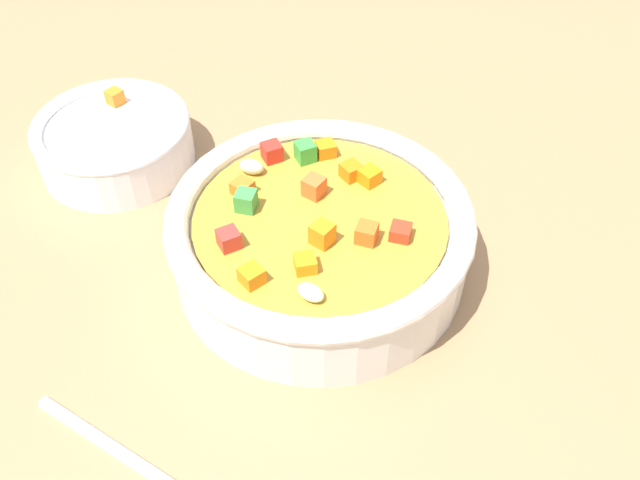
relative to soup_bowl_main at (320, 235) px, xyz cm
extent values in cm
cube|color=#9E754F|center=(-0.02, 0.00, -4.01)|extent=(140.00, 140.00, 2.00)
cylinder|color=white|center=(-0.02, 0.00, -0.86)|extent=(20.01, 20.01, 4.31)
torus|color=white|center=(-0.02, 0.00, 1.79)|extent=(20.46, 20.46, 1.66)
cylinder|color=#BA8D2E|center=(-0.02, 0.00, 1.49)|extent=(16.83, 16.83, 0.40)
cube|color=orange|center=(-0.93, 6.83, 2.23)|extent=(1.42, 1.42, 1.07)
cube|color=orange|center=(-2.50, 3.89, 2.18)|extent=(1.78, 1.78, 0.97)
cube|color=orange|center=(-3.56, -0.55, 2.30)|extent=(1.70, 1.70, 1.22)
ellipsoid|color=beige|center=(-4.28, 5.24, 2.10)|extent=(1.91, 1.35, 0.81)
cube|color=orange|center=(1.25, -4.45, 2.24)|extent=(1.50, 1.50, 1.09)
cube|color=orange|center=(4.26, -5.04, 2.21)|extent=(1.75, 1.75, 1.02)
cube|color=orange|center=(-1.67, 1.53, 2.43)|extent=(1.40, 1.40, 1.48)
cube|color=red|center=(-4.95, -2.24, 2.15)|extent=(1.73, 1.73, 0.91)
cube|color=red|center=(2.32, 5.80, 2.30)|extent=(1.62, 1.62, 1.21)
cube|color=orange|center=(-0.38, -4.91, 2.24)|extent=(1.38, 1.38, 1.08)
cube|color=green|center=(4.90, -3.61, 2.41)|extent=(1.66, 1.66, 1.43)
cube|color=orange|center=(1.86, -1.37, 2.38)|extent=(1.46, 1.46, 1.36)
ellipsoid|color=beige|center=(6.62, -0.08, 2.21)|extent=(2.12, 1.80, 1.03)
cube|color=orange|center=(5.47, 1.87, 2.17)|extent=(1.42, 1.42, 0.95)
cube|color=green|center=(4.13, 2.74, 2.38)|extent=(1.75, 1.75, 1.37)
cube|color=red|center=(6.68, -2.02, 2.34)|extent=(1.65, 1.65, 1.29)
cylinder|color=silver|center=(-2.16, 17.89, -2.63)|extent=(13.04, 3.53, 0.76)
cylinder|color=white|center=(19.83, 3.10, -1.25)|extent=(12.29, 12.29, 3.53)
torus|color=white|center=(19.83, 3.10, 0.76)|extent=(12.42, 12.42, 0.98)
cube|color=orange|center=(22.32, 0.89, 1.11)|extent=(1.29, 1.29, 1.20)
camera|label=1|loc=(-22.37, 23.31, 32.67)|focal=38.24mm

